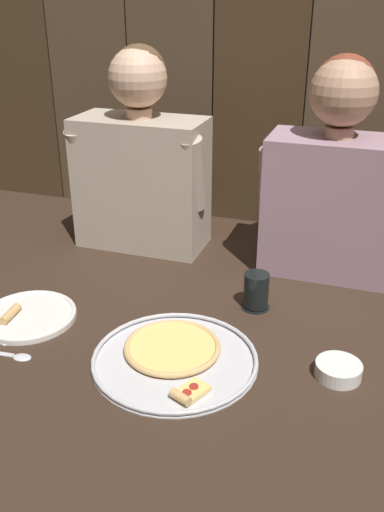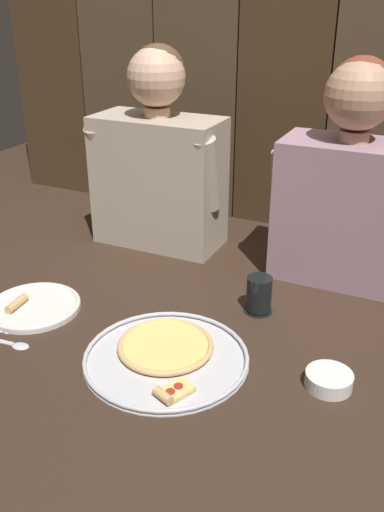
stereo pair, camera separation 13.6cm
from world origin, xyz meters
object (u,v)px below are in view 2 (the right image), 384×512
(pizza_tray, at_px, (166,354))
(drinking_glass, at_px, (259,295))
(dipping_bowl, at_px, (329,379))
(diner_right, at_px, (348,184))
(diner_left, at_px, (158,160))
(dinner_plate, at_px, (34,306))

(pizza_tray, xyz_separation_m, drinking_glass, (0.13, 0.29, 0.04))
(pizza_tray, distance_m, drinking_glass, 0.32)
(pizza_tray, height_order, dipping_bowl, dipping_bowl)
(pizza_tray, bearing_deg, drinking_glass, 66.44)
(pizza_tray, distance_m, diner_right, 0.69)
(drinking_glass, xyz_separation_m, diner_left, (-0.45, 0.29, 0.23))
(dinner_plate, xyz_separation_m, diner_left, (0.09, 0.54, 0.27))
(pizza_tray, bearing_deg, diner_right, 64.94)
(pizza_tray, distance_m, dipping_bowl, 0.37)
(dinner_plate, height_order, diner_right, diner_right)
(dipping_bowl, bearing_deg, diner_left, 142.79)
(dinner_plate, height_order, diner_left, diner_left)
(diner_right, bearing_deg, dipping_bowl, -79.85)
(dinner_plate, relative_size, dipping_bowl, 2.40)
(dipping_bowl, height_order, diner_left, diner_left)
(drinking_glass, relative_size, diner_left, 0.16)
(pizza_tray, bearing_deg, diner_left, 119.25)
(pizza_tray, relative_size, dipping_bowl, 3.74)
(pizza_tray, relative_size, diner_left, 0.61)
(drinking_glass, bearing_deg, dipping_bowl, -44.05)
(dinner_plate, xyz_separation_m, dipping_bowl, (0.78, 0.02, 0.01))
(drinking_glass, relative_size, dipping_bowl, 0.97)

